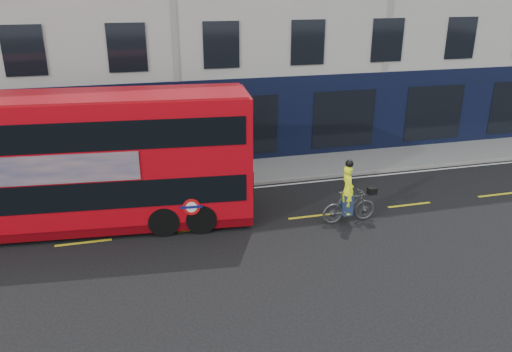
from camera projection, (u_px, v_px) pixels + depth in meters
name	position (u px, v px, depth m)	size (l,w,h in m)	color
ground	(211.00, 249.00, 16.00)	(120.00, 120.00, 0.00)	black
pavement	(186.00, 177.00, 21.85)	(60.00, 3.00, 0.12)	slate
kerb	(190.00, 190.00, 20.50)	(60.00, 0.12, 0.13)	gray
road_edge_line	(191.00, 194.00, 20.25)	(58.00, 0.10, 0.01)	silver
lane_dashes	(204.00, 229.00, 17.36)	(58.00, 0.12, 0.01)	gold
bus	(80.00, 162.00, 16.77)	(11.72, 3.71, 4.65)	#B60711
cyclist	(349.00, 202.00, 17.59)	(2.01, 0.64, 2.37)	#434647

